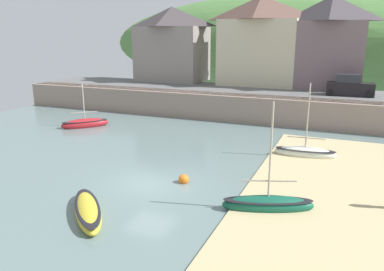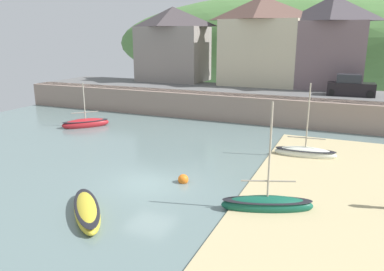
# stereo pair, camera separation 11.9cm
# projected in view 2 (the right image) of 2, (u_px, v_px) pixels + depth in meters

# --- Properties ---
(quay_seawall) EXTENTS (48.00, 9.40, 2.40)m
(quay_seawall) POSITION_uv_depth(u_px,v_px,m) (240.00, 105.00, 35.51)
(quay_seawall) COLOR gray
(quay_seawall) RESTS_ON ground
(hillside_backdrop) EXTENTS (80.00, 44.00, 18.17)m
(hillside_backdrop) POSITION_uv_depth(u_px,v_px,m) (325.00, 44.00, 66.00)
(hillside_backdrop) COLOR #518040
(hillside_backdrop) RESTS_ON ground
(waterfront_building_left) EXTENTS (8.10, 5.91, 8.67)m
(waterfront_building_left) POSITION_uv_depth(u_px,v_px,m) (173.00, 44.00, 45.00)
(waterfront_building_left) COLOR gray
(waterfront_building_left) RESTS_ON ground
(waterfront_building_centre) EXTENTS (8.65, 5.53, 9.48)m
(waterfront_building_centre) POSITION_uv_depth(u_px,v_px,m) (261.00, 41.00, 40.86)
(waterfront_building_centre) COLOR beige
(waterfront_building_centre) RESTS_ON ground
(waterfront_building_right) EXTENTS (7.13, 5.51, 9.27)m
(waterfront_building_right) POSITION_uv_depth(u_px,v_px,m) (330.00, 42.00, 38.16)
(waterfront_building_right) COLOR slate
(waterfront_building_right) RESTS_ON ground
(motorboat_with_cabin) EXTENTS (3.80, 3.93, 0.72)m
(motorboat_with_cabin) POSITION_uv_depth(u_px,v_px,m) (87.00, 210.00, 16.60)
(motorboat_with_cabin) COLOR gold
(motorboat_with_cabin) RESTS_ON ground
(sailboat_white_hull) EXTENTS (4.04, 1.46, 5.07)m
(sailboat_white_hull) POSITION_uv_depth(u_px,v_px,m) (305.00, 153.00, 24.58)
(sailboat_white_hull) COLOR silver
(sailboat_white_hull) RESTS_ON ground
(dinghy_open_wooden) EXTENTS (3.58, 3.76, 4.05)m
(dinghy_open_wooden) POSITION_uv_depth(u_px,v_px,m) (86.00, 123.00, 32.77)
(dinghy_open_wooden) COLOR #AA1F25
(dinghy_open_wooden) RESTS_ON ground
(rowboat_small_beached) EXTENTS (4.29, 2.46, 5.24)m
(rowboat_small_beached) POSITION_uv_depth(u_px,v_px,m) (267.00, 204.00, 17.04)
(rowboat_small_beached) COLOR #13543F
(rowboat_small_beached) RESTS_ON ground
(parked_car_near_slipway) EXTENTS (4.15, 1.83, 1.95)m
(parked_car_near_slipway) POSITION_uv_depth(u_px,v_px,m) (350.00, 87.00, 34.28)
(parked_car_near_slipway) COLOR black
(parked_car_near_slipway) RESTS_ON ground
(mooring_buoy) EXTENTS (0.58, 0.58, 0.58)m
(mooring_buoy) POSITION_uv_depth(u_px,v_px,m) (183.00, 179.00, 20.32)
(mooring_buoy) COLOR orange
(mooring_buoy) RESTS_ON ground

